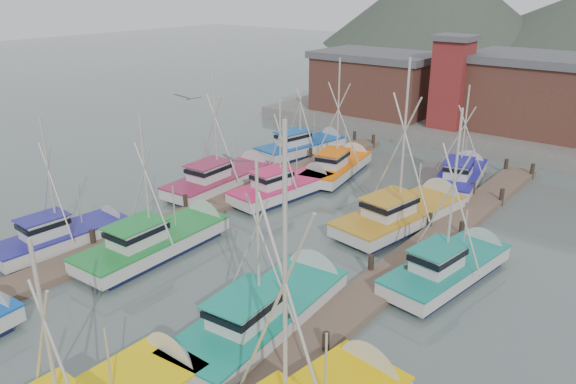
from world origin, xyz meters
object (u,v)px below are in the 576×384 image
Objects in this scene: boat_4 at (162,239)px; boat_12 at (340,166)px; lookout_tower at (451,81)px; boat_8 at (287,187)px.

boat_12 is (0.51, 17.48, 0.00)m from boat_4.
boat_8 is at bearing -96.78° from lookout_tower.
boat_8 is 0.90× the size of boat_12.
boat_8 is at bearing -103.48° from boat_12.
lookout_tower reaches higher than boat_12.
boat_4 reaches higher than boat_8.
lookout_tower is at bearing 90.51° from boat_8.
boat_12 reaches higher than boat_4.
lookout_tower is 0.86× the size of boat_12.
lookout_tower is 16.13m from boat_12.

